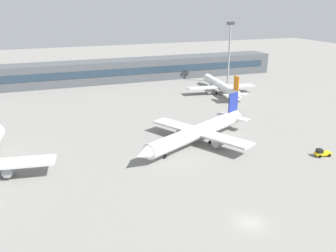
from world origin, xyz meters
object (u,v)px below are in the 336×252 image
(airplane_mid, at_px, (197,132))
(airplane_far, at_px, (220,86))
(baggage_tug_yellow, at_px, (322,153))
(floodlight_tower_west, at_px, (229,48))

(airplane_mid, xyz_separation_m, airplane_far, (29.72, 43.97, -0.24))
(airplane_far, height_order, baggage_tug_yellow, airplane_far)
(airplane_far, bearing_deg, baggage_tug_yellow, -96.16)
(baggage_tug_yellow, xyz_separation_m, floodlight_tower_west, (17.60, 74.51, 13.64))
(airplane_far, xyz_separation_m, floodlight_tower_west, (11.09, 14.14, 11.65))
(airplane_far, height_order, floodlight_tower_west, floodlight_tower_west)
(airplane_mid, bearing_deg, floodlight_tower_west, 54.92)
(airplane_mid, distance_m, airplane_far, 53.08)
(baggage_tug_yellow, bearing_deg, airplane_mid, 144.75)
(airplane_mid, distance_m, floodlight_tower_west, 71.92)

